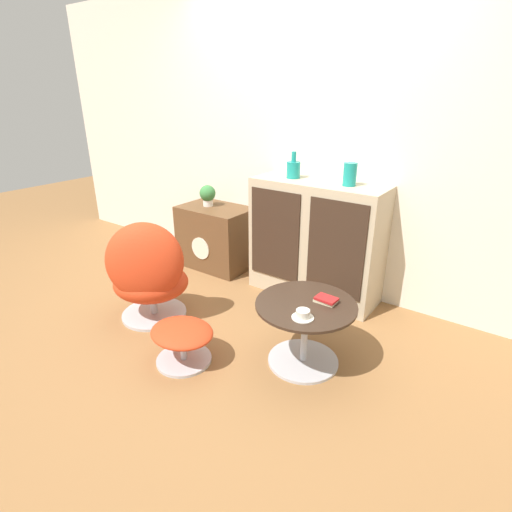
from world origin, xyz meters
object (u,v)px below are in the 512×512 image
object	(u,v)px
ottoman	(182,337)
egg_chair	(148,274)
book_stack	(326,300)
teacup	(303,315)
vase_leftmost	(293,169)
sideboard	(315,240)
tv_console	(216,237)
vase_inner_left	(350,174)
potted_plant	(208,194)
coffee_table	(305,327)

from	to	relation	value
ottoman	egg_chair	bearing A→B (deg)	157.67
egg_chair	book_stack	size ratio (longest dim) A/B	5.78
teacup	vase_leftmost	bearing A→B (deg)	124.13
book_stack	sideboard	bearing A→B (deg)	121.87
tv_console	vase_leftmost	world-z (taller)	vase_leftmost
egg_chair	ottoman	distance (m)	0.67
tv_console	vase_inner_left	bearing A→B (deg)	1.24
vase_leftmost	sideboard	bearing A→B (deg)	-0.91
vase_inner_left	potted_plant	bearing A→B (deg)	-178.86
egg_chair	teacup	distance (m)	1.32
ottoman	vase_inner_left	world-z (taller)	vase_inner_left
ottoman	coffee_table	distance (m)	0.81
tv_console	potted_plant	size ratio (longest dim) A/B	3.43
tv_console	ottoman	bearing A→B (deg)	-57.26
coffee_table	teacup	distance (m)	0.26
egg_chair	book_stack	xyz separation A→B (m)	(1.34, 0.30, 0.07)
egg_chair	book_stack	world-z (taller)	egg_chair
coffee_table	vase_inner_left	size ratio (longest dim) A/B	3.67
tv_console	teacup	world-z (taller)	tv_console
tv_console	vase_inner_left	size ratio (longest dim) A/B	4.04
book_stack	coffee_table	bearing A→B (deg)	-137.19
vase_leftmost	potted_plant	size ratio (longest dim) A/B	1.05
egg_chair	tv_console	bearing A→B (deg)	103.88
potted_plant	book_stack	distance (m)	1.90
vase_leftmost	vase_inner_left	size ratio (longest dim) A/B	1.24
ottoman	sideboard	bearing A→B (deg)	80.08
coffee_table	vase_leftmost	xyz separation A→B (m)	(-0.66, 0.91, 0.81)
tv_console	teacup	bearing A→B (deg)	-33.40
potted_plant	book_stack	bearing A→B (deg)	-25.06
egg_chair	vase_leftmost	bearing A→B (deg)	62.53
coffee_table	book_stack	size ratio (longest dim) A/B	4.49
coffee_table	vase_leftmost	world-z (taller)	vase_leftmost
coffee_table	teacup	world-z (taller)	teacup
tv_console	egg_chair	world-z (taller)	egg_chair
ottoman	teacup	distance (m)	0.83
vase_leftmost	book_stack	size ratio (longest dim) A/B	1.51
sideboard	egg_chair	distance (m)	1.41
vase_inner_left	sideboard	bearing A→B (deg)	-179.13
potted_plant	tv_console	bearing A→B (deg)	-0.35
sideboard	potted_plant	size ratio (longest dim) A/B	5.41
tv_console	egg_chair	distance (m)	1.14
tv_console	book_stack	distance (m)	1.81
coffee_table	potted_plant	distance (m)	1.90
sideboard	teacup	distance (m)	1.18
ottoman	vase_leftmost	size ratio (longest dim) A/B	2.02
book_stack	potted_plant	bearing A→B (deg)	154.94
vase_inner_left	teacup	distance (m)	1.27
coffee_table	egg_chair	bearing A→B (deg)	-170.17
teacup	potted_plant	bearing A→B (deg)	148.04
ottoman	vase_leftmost	xyz separation A→B (m)	(-0.00, 1.37, 0.89)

